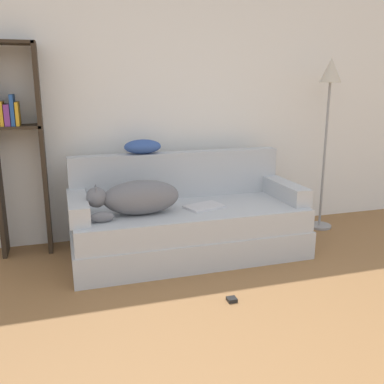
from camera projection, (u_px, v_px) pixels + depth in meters
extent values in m
cube|color=white|center=(177.00, 93.00, 4.03)|extent=(8.05, 0.06, 2.70)
cube|color=#B2B7BC|center=(189.00, 241.00, 3.69)|extent=(1.96, 0.86, 0.24)
cube|color=#B2B7BC|center=(189.00, 218.00, 3.63)|extent=(1.92, 0.82, 0.19)
cube|color=#B2B7BC|center=(177.00, 174.00, 3.90)|extent=(1.92, 0.15, 0.41)
cube|color=#B2B7BC|center=(78.00, 207.00, 3.33)|extent=(0.15, 0.67, 0.15)
cube|color=#B2B7BC|center=(285.00, 190.00, 3.85)|extent=(0.15, 0.67, 0.15)
ellipsoid|color=slate|center=(141.00, 197.00, 3.38)|extent=(0.61, 0.28, 0.27)
sphere|color=slate|center=(96.00, 197.00, 3.27)|extent=(0.16, 0.16, 0.16)
cone|color=slate|center=(97.00, 191.00, 3.21)|extent=(0.06, 0.06, 0.07)
cone|color=slate|center=(96.00, 189.00, 3.29)|extent=(0.06, 0.06, 0.07)
ellipsoid|color=slate|center=(102.00, 217.00, 3.19)|extent=(0.18, 0.07, 0.08)
cube|color=silver|center=(204.00, 206.00, 3.58)|extent=(0.36, 0.29, 0.02)
ellipsoid|color=#335199|center=(143.00, 147.00, 3.75)|extent=(0.33, 0.21, 0.12)
cube|color=#2D2319|center=(43.00, 151.00, 3.62)|extent=(0.04, 0.26, 1.76)
cube|color=#2D2319|center=(8.00, 42.00, 3.35)|extent=(0.39, 0.26, 0.02)
cube|color=#2D2319|center=(17.00, 127.00, 3.52)|extent=(0.39, 0.26, 0.02)
cube|color=gold|center=(2.00, 114.00, 3.45)|extent=(0.03, 0.20, 0.19)
cube|color=#753384|center=(8.00, 115.00, 3.46)|extent=(0.04, 0.20, 0.17)
cube|color=#234C93|center=(13.00, 110.00, 3.46)|extent=(0.03, 0.20, 0.25)
cube|color=gold|center=(18.00, 114.00, 3.48)|extent=(0.03, 0.20, 0.19)
cylinder|color=gray|center=(319.00, 226.00, 4.42)|extent=(0.24, 0.24, 0.02)
cylinder|color=gray|center=(324.00, 156.00, 4.24)|extent=(0.02, 0.02, 1.42)
cone|color=beige|center=(331.00, 70.00, 4.04)|extent=(0.20, 0.20, 0.23)
cube|color=black|center=(232.00, 299.00, 2.90)|extent=(0.06, 0.06, 0.03)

